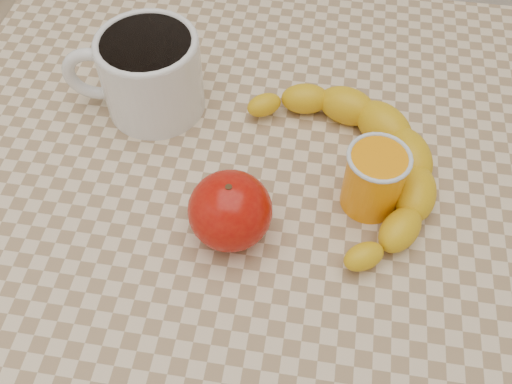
# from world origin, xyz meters

# --- Properties ---
(table) EXTENTS (0.80, 0.80, 0.75)m
(table) POSITION_xyz_m (0.00, 0.00, 0.66)
(table) COLOR beige
(table) RESTS_ON ground
(coffee_mug) EXTENTS (0.17, 0.13, 0.10)m
(coffee_mug) POSITION_xyz_m (-0.15, 0.13, 0.80)
(coffee_mug) COLOR white
(coffee_mug) RESTS_ON table
(orange_juice_glass) EXTENTS (0.07, 0.07, 0.08)m
(orange_juice_glass) POSITION_xyz_m (0.12, 0.02, 0.79)
(orange_juice_glass) COLOR orange
(orange_juice_glass) RESTS_ON table
(apple) EXTENTS (0.10, 0.10, 0.08)m
(apple) POSITION_xyz_m (-0.02, -0.04, 0.79)
(apple) COLOR #990805
(apple) RESTS_ON table
(banana) EXTENTS (0.43, 0.46, 0.05)m
(banana) POSITION_xyz_m (0.09, 0.05, 0.77)
(banana) COLOR yellow
(banana) RESTS_ON table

